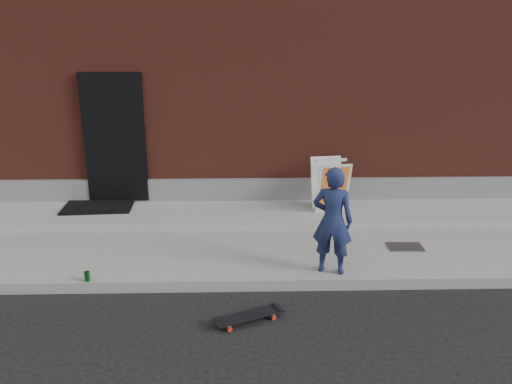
{
  "coord_description": "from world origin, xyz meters",
  "views": [
    {
      "loc": [
        -0.36,
        -5.65,
        3.08
      ],
      "look_at": [
        -0.2,
        0.8,
        1.07
      ],
      "focal_mm": 35.0,
      "sensor_mm": 36.0,
      "label": 1
    }
  ],
  "objects_px": {
    "pizza_sign": "(330,185)",
    "soda_can": "(87,276)",
    "child": "(333,221)",
    "skateboard": "(249,316)"
  },
  "relations": [
    {
      "from": "pizza_sign",
      "to": "soda_can",
      "type": "xyz_separation_m",
      "value": [
        -3.43,
        -2.32,
        -0.48
      ]
    },
    {
      "from": "child",
      "to": "skateboard",
      "type": "bearing_deg",
      "value": 58.85
    },
    {
      "from": "skateboard",
      "to": "soda_can",
      "type": "height_order",
      "value": "soda_can"
    },
    {
      "from": "pizza_sign",
      "to": "child",
      "type": "bearing_deg",
      "value": -98.95
    },
    {
      "from": "child",
      "to": "soda_can",
      "type": "xyz_separation_m",
      "value": [
        -3.1,
        -0.21,
        -0.64
      ]
    },
    {
      "from": "skateboard",
      "to": "soda_can",
      "type": "bearing_deg",
      "value": 159.75
    },
    {
      "from": "pizza_sign",
      "to": "soda_can",
      "type": "distance_m",
      "value": 4.17
    },
    {
      "from": "child",
      "to": "skateboard",
      "type": "height_order",
      "value": "child"
    },
    {
      "from": "child",
      "to": "soda_can",
      "type": "height_order",
      "value": "child"
    },
    {
      "from": "skateboard",
      "to": "pizza_sign",
      "type": "relative_size",
      "value": 0.89
    }
  ]
}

